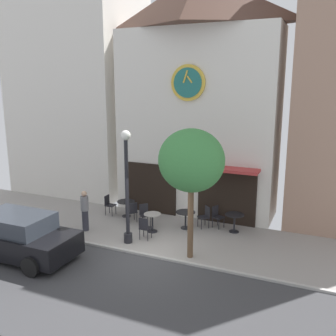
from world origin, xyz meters
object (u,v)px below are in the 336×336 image
(pedestrian_grey, at_px, (85,210))
(cafe_chair_right_end, at_px, (144,213))
(cafe_chair_facing_street, at_px, (205,215))
(parked_car_black, at_px, (17,236))
(cafe_table_rightmost, at_px, (126,205))
(street_lamp, at_px, (127,187))
(cafe_table_leftmost, at_px, (152,219))
(cafe_chair_facing_wall, at_px, (132,211))
(cafe_table_near_curb, at_px, (234,219))
(cafe_table_center_right, at_px, (186,216))
(cafe_chair_near_lamp, at_px, (145,227))
(cafe_chair_outer, at_px, (109,203))
(cafe_chair_near_tree, at_px, (217,215))
(street_tree, at_px, (191,161))

(pedestrian_grey, bearing_deg, cafe_chair_right_end, 38.14)
(cafe_chair_facing_street, relative_size, parked_car_black, 0.21)
(cafe_table_rightmost, xyz_separation_m, pedestrian_grey, (-0.70, -2.10, 0.33))
(street_lamp, height_order, cafe_chair_right_end, street_lamp)
(street_lamp, relative_size, pedestrian_grey, 2.55)
(cafe_table_leftmost, bearing_deg, cafe_chair_facing_wall, 154.15)
(cafe_table_near_curb, bearing_deg, pedestrian_grey, -158.06)
(cafe_table_center_right, relative_size, parked_car_black, 0.19)
(street_lamp, relative_size, cafe_chair_near_lamp, 4.73)
(cafe_table_center_right, relative_size, cafe_table_near_curb, 1.05)
(cafe_table_near_curb, height_order, cafe_chair_facing_wall, cafe_chair_facing_wall)
(parked_car_black, bearing_deg, cafe_chair_outer, 83.41)
(cafe_chair_facing_street, distance_m, cafe_chair_outer, 4.53)
(cafe_chair_near_tree, relative_size, cafe_chair_facing_wall, 1.00)
(cafe_chair_near_lamp, relative_size, cafe_chair_facing_wall, 1.00)
(street_tree, xyz_separation_m, cafe_chair_facing_wall, (-3.45, 2.13, -2.86))
(cafe_table_rightmost, relative_size, cafe_table_leftmost, 1.03)
(cafe_table_center_right, distance_m, pedestrian_grey, 4.11)
(parked_car_black, bearing_deg, cafe_chair_near_lamp, 41.90)
(cafe_chair_near_tree, bearing_deg, cafe_chair_facing_wall, -165.19)
(cafe_table_leftmost, relative_size, cafe_table_near_curb, 1.01)
(street_tree, distance_m, pedestrian_grey, 5.42)
(cafe_table_center_right, relative_size, cafe_chair_right_end, 0.89)
(street_lamp, relative_size, cafe_chair_right_end, 4.73)
(parked_car_black, bearing_deg, pedestrian_grey, 76.11)
(street_tree, relative_size, cafe_table_rightmost, 5.66)
(cafe_table_rightmost, xyz_separation_m, cafe_chair_right_end, (1.23, -0.59, -0.01))
(cafe_chair_facing_wall, bearing_deg, cafe_table_rightmost, 139.22)
(cafe_table_rightmost, bearing_deg, cafe_chair_near_lamp, -45.48)
(cafe_chair_facing_wall, bearing_deg, cafe_chair_near_lamp, -47.40)
(cafe_chair_near_tree, relative_size, cafe_chair_outer, 1.00)
(street_tree, height_order, cafe_chair_facing_wall, street_tree)
(cafe_table_rightmost, relative_size, cafe_chair_near_lamp, 0.88)
(street_lamp, relative_size, cafe_table_rightmost, 5.39)
(street_lamp, height_order, cafe_table_near_curb, street_lamp)
(street_tree, xyz_separation_m, cafe_chair_right_end, (-2.83, 2.07, -2.86))
(cafe_chair_facing_street, xyz_separation_m, parked_car_black, (-5.09, -5.20, 0.23))
(cafe_chair_right_end, relative_size, pedestrian_grey, 0.54)
(cafe_chair_near_lamp, xyz_separation_m, cafe_chair_outer, (-2.80, 1.90, 0.00))
(cafe_table_rightmost, relative_size, pedestrian_grey, 0.47)
(cafe_chair_right_end, bearing_deg, cafe_chair_facing_street, 17.46)
(cafe_table_center_right, distance_m, cafe_chair_facing_street, 0.83)
(cafe_chair_facing_wall, xyz_separation_m, cafe_chair_outer, (-1.46, 0.44, 0.00))
(cafe_chair_near_lamp, distance_m, cafe_chair_outer, 3.39)
(street_lamp, bearing_deg, cafe_chair_outer, 134.71)
(street_lamp, xyz_separation_m, pedestrian_grey, (-2.19, 0.35, -1.30))
(cafe_chair_facing_wall, bearing_deg, cafe_chair_right_end, -5.41)
(street_tree, distance_m, cafe_chair_near_lamp, 3.61)
(cafe_chair_near_lamp, height_order, cafe_chair_near_tree, same)
(cafe_table_center_right, bearing_deg, street_lamp, -123.95)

